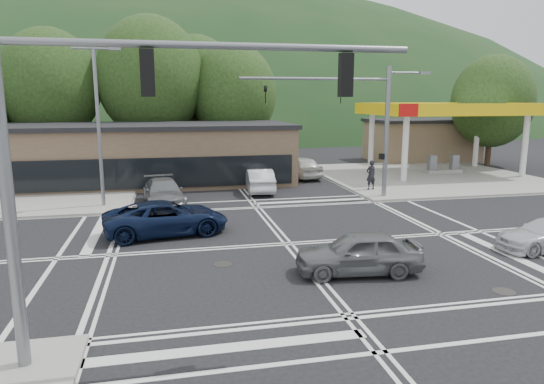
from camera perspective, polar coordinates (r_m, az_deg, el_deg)
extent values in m
plane|color=black|center=(20.71, 1.88, -6.12)|extent=(120.00, 120.00, 0.00)
cube|color=gray|center=(39.99, 17.71, 1.77)|extent=(16.00, 16.00, 0.15)
cube|color=gray|center=(36.17, -28.32, 0.06)|extent=(16.00, 16.00, 0.15)
cylinder|color=silver|center=(36.51, 15.39, 4.91)|extent=(0.44, 0.44, 5.00)
cylinder|color=silver|center=(41.90, 11.60, 5.80)|extent=(0.44, 0.44, 5.00)
cylinder|color=silver|center=(42.07, 27.60, 4.81)|extent=(0.44, 0.44, 5.00)
cylinder|color=silver|center=(46.83, 22.94, 5.68)|extent=(0.44, 0.44, 5.00)
cube|color=silver|center=(41.44, 19.88, 9.21)|extent=(12.00, 8.00, 0.60)
cube|color=yellow|center=(38.10, 23.08, 8.90)|extent=(12.20, 0.25, 0.90)
cube|color=yellow|center=(44.88, 17.16, 9.45)|extent=(12.20, 0.25, 0.90)
cube|color=yellow|center=(38.61, 12.19, 9.53)|extent=(0.25, 8.20, 0.90)
cube|color=yellow|center=(44.89, 26.47, 8.80)|extent=(0.25, 8.20, 0.90)
cube|color=red|center=(35.10, 15.76, 9.25)|extent=(1.40, 0.12, 0.90)
cube|color=gray|center=(41.83, 19.43, 2.29)|extent=(3.00, 1.00, 0.30)
cube|color=slate|center=(41.23, 18.31, 3.22)|extent=(0.60, 0.50, 1.30)
cube|color=slate|center=(42.27, 20.65, 3.25)|extent=(0.60, 0.50, 1.30)
cube|color=#846B4F|center=(50.87, 17.16, 5.72)|extent=(10.00, 6.00, 3.80)
cube|color=brown|center=(36.56, -17.13, 4.04)|extent=(24.00, 8.00, 4.00)
ellipsoid|color=#19381A|center=(109.47, -9.74, 7.56)|extent=(252.00, 126.00, 140.00)
cylinder|color=#382619|center=(44.31, -24.20, 5.23)|extent=(0.50, 0.50, 4.84)
ellipsoid|color=black|center=(44.17, -24.68, 11.34)|extent=(8.00, 8.00, 9.20)
cylinder|color=#382619|center=(43.35, -13.78, 6.06)|extent=(0.50, 0.50, 5.28)
ellipsoid|color=black|center=(43.25, -14.09, 12.88)|extent=(9.00, 9.00, 10.35)
cylinder|color=#382619|center=(43.76, -4.51, 5.80)|extent=(0.50, 0.50, 4.40)
ellipsoid|color=black|center=(43.60, -4.60, 11.44)|extent=(7.60, 7.60, 8.74)
cylinder|color=#382619|center=(47.42, -8.79, 6.36)|extent=(0.50, 0.50, 4.84)
ellipsoid|color=black|center=(47.30, -8.96, 12.08)|extent=(8.40, 8.40, 9.66)
cylinder|color=#382619|center=(48.84, 24.15, 5.15)|extent=(0.50, 0.50, 3.96)
ellipsoid|color=black|center=(48.67, 24.51, 9.68)|extent=(7.20, 7.20, 8.28)
cylinder|color=slate|center=(28.48, -19.72, 7.13)|extent=(0.20, 0.20, 9.00)
cylinder|color=slate|center=(28.56, -20.28, 15.56)|extent=(2.20, 0.12, 0.12)
cube|color=slate|center=(28.44, -18.00, 15.71)|extent=(0.60, 0.25, 0.15)
cylinder|color=slate|center=(30.42, 13.31, 6.73)|extent=(0.28, 0.28, 8.00)
cylinder|color=slate|center=(28.72, 5.24, 13.13)|extent=(9.00, 0.16, 0.16)
imported|color=black|center=(29.18, 8.08, 11.27)|extent=(0.16, 0.20, 1.00)
imported|color=black|center=(27.96, -0.78, 11.39)|extent=(0.16, 0.20, 1.00)
cylinder|color=slate|center=(30.92, 15.67, 13.36)|extent=(2.40, 0.12, 0.12)
cube|color=slate|center=(31.44, 17.50, 13.22)|extent=(0.70, 0.30, 0.15)
cube|color=black|center=(30.44, 12.77, 4.10)|extent=(0.25, 0.30, 0.35)
cylinder|color=slate|center=(11.68, -28.67, -0.58)|extent=(0.28, 0.28, 8.00)
cylinder|color=slate|center=(11.12, -6.51, 16.74)|extent=(9.00, 0.16, 0.16)
cube|color=black|center=(11.02, -14.44, 13.40)|extent=(0.30, 0.25, 1.00)
cube|color=black|center=(11.77, 8.67, 13.43)|extent=(0.30, 0.25, 1.00)
imported|color=black|center=(22.43, -12.32, -2.99)|extent=(5.89, 3.44, 1.54)
imported|color=slate|center=(17.38, 10.13, -7.05)|extent=(4.59, 2.28, 1.50)
imported|color=#A4A7AC|center=(32.03, -1.53, 1.40)|extent=(1.99, 4.82, 1.55)
imported|color=beige|center=(37.79, 3.34, 2.96)|extent=(2.76, 5.26, 1.71)
imported|color=#5D6062|center=(28.70, -12.64, -0.04)|extent=(2.70, 5.37, 1.50)
imported|color=black|center=(32.70, 11.56, 1.99)|extent=(0.80, 0.61, 1.95)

